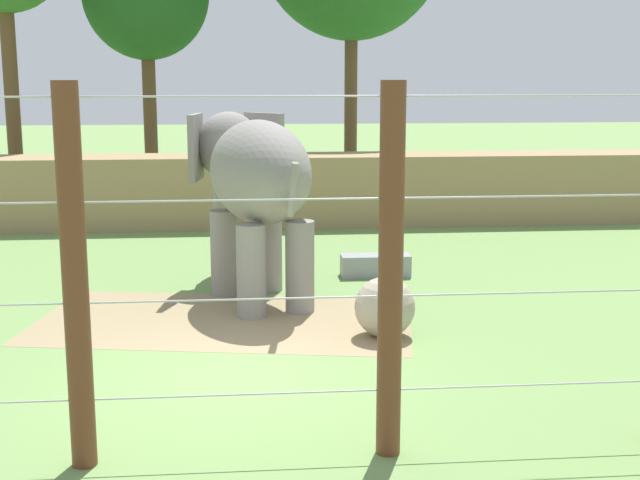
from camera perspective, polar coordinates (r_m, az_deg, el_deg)
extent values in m
plane|color=#6B8E4C|center=(12.09, -5.69, -8.84)|extent=(120.00, 120.00, 0.00)
cube|color=#937F5B|center=(14.71, -6.26, -5.24)|extent=(6.73, 4.48, 0.01)
cube|color=#997F56|center=(23.70, -5.60, 3.26)|extent=(36.00, 1.80, 1.89)
cylinder|color=gray|center=(16.19, -6.31, -0.84)|extent=(0.50, 0.50, 1.59)
cylinder|color=gray|center=(16.45, -3.38, -0.61)|extent=(0.50, 0.50, 1.59)
cylinder|color=gray|center=(14.67, -4.52, -2.04)|extent=(0.50, 0.50, 1.59)
cylinder|color=gray|center=(14.96, -1.33, -1.76)|extent=(0.50, 0.50, 1.59)
ellipsoid|color=gray|center=(15.31, -3.99, 4.47)|extent=(2.39, 3.30, 1.82)
ellipsoid|color=gray|center=(17.04, -6.00, 6.17)|extent=(1.53, 1.45, 1.31)
cube|color=gray|center=(16.75, -8.14, 6.04)|extent=(0.25, 1.03, 1.25)
cube|color=gray|center=(17.14, -3.69, 6.23)|extent=(0.77, 0.84, 1.25)
cylinder|color=gray|center=(17.55, -6.43, 4.75)|extent=(0.51, 0.64, 0.71)
cylinder|color=gray|center=(17.74, -6.52, 3.19)|extent=(0.40, 0.47, 0.67)
cylinder|color=gray|center=(17.90, -6.57, 1.73)|extent=(0.29, 0.29, 0.63)
cylinder|color=gray|center=(13.78, -1.80, 3.31)|extent=(0.21, 0.36, 0.91)
sphere|color=tan|center=(13.65, 4.27, -4.41)|extent=(0.95, 0.95, 0.95)
cylinder|color=brown|center=(9.17, -15.75, -2.57)|extent=(0.26, 0.26, 4.00)
cylinder|color=brown|center=(9.14, 4.65, -2.22)|extent=(0.26, 0.26, 4.00)
cylinder|color=#B7B7BC|center=(9.39, -5.85, -10.07)|extent=(10.48, 0.02, 0.02)
cylinder|color=#B7B7BC|center=(9.07, -5.98, -3.92)|extent=(10.48, 0.02, 0.02)
cylinder|color=#B7B7BC|center=(8.86, -6.11, 2.60)|extent=(10.48, 0.02, 0.02)
cylinder|color=#B7B7BC|center=(8.77, -6.25, 9.34)|extent=(10.48, 0.02, 0.02)
cube|color=gray|center=(17.74, 3.65, -1.68)|extent=(1.40, 0.50, 0.44)
cylinder|color=brown|center=(28.23, -19.50, 8.29)|extent=(0.44, 0.44, 6.19)
cylinder|color=brown|center=(29.42, -11.05, 7.51)|extent=(0.44, 0.44, 4.89)
cylinder|color=brown|center=(30.23, 2.03, 8.63)|extent=(0.44, 0.44, 5.77)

